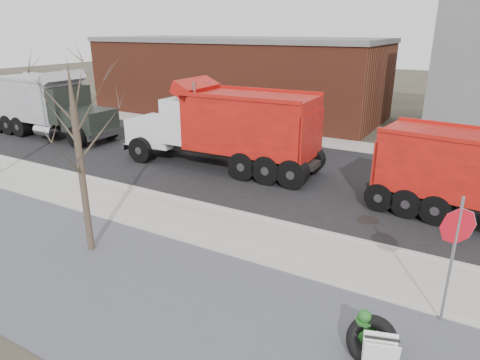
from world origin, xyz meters
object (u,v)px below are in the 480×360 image
Objects in this scene: truck_tire at (372,340)px; dump_truck_red_b at (226,125)px; dump_truck_grey at (47,103)px; fire_hydrant at (363,331)px; stop_sign at (455,240)px; sandwich_board at (380,357)px.

dump_truck_red_b reaches higher than truck_tire.
dump_truck_grey reaches higher than truck_tire.
dump_truck_grey is (-20.29, 8.62, 1.45)m from truck_tire.
fire_hydrant is 0.86× the size of truck_tire.
dump_truck_grey reaches higher than stop_sign.
fire_hydrant is 11.80m from dump_truck_red_b.
truck_tire is 0.45m from sandwich_board.
fire_hydrant is 1.08× the size of sandwich_board.
dump_truck_grey is at bearing -2.66° from dump_truck_red_b.
dump_truck_grey is at bearing 138.50° from sandwich_board.
stop_sign is 2.78m from sandwich_board.
truck_tire is 2.58m from stop_sign.
stop_sign is 0.35× the size of dump_truck_grey.
truck_tire is 0.13× the size of dump_truck_grey.
fire_hydrant is 0.11× the size of dump_truck_grey.
fire_hydrant is at bearing 132.37° from dump_truck_red_b.
dump_truck_red_b is at bearing 124.28° from fire_hydrant.
truck_tire is at bearing -134.53° from stop_sign.
stop_sign reaches higher than fire_hydrant.
stop_sign is 11.58m from dump_truck_red_b.
dump_truck_red_b is 11.87m from dump_truck_grey.
dump_truck_grey is at bearing 147.03° from stop_sign.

